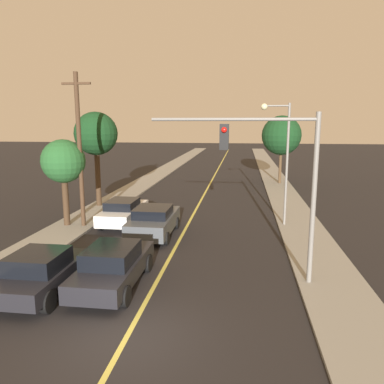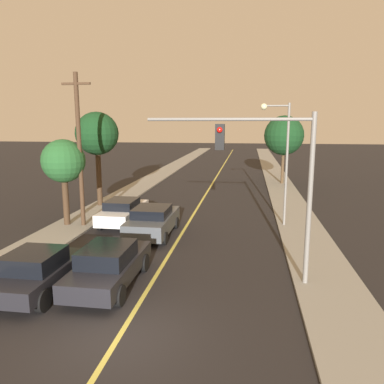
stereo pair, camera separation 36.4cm
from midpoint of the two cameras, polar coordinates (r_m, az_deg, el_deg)
name	(u,v)px [view 1 (the left image)]	position (r m, az deg, el deg)	size (l,w,h in m)	color
ground_plane	(127,337)	(11.25, -10.91, -20.94)	(200.00, 200.00, 0.00)	black
road_surface	(217,171)	(45.55, 3.56, 3.15)	(10.32, 80.00, 0.01)	black
sidewalk_left	(165,170)	(46.44, -4.36, 3.35)	(2.50, 80.00, 0.12)	gray
sidewalk_right	(270,172)	(45.54, 11.65, 3.02)	(2.50, 80.00, 0.12)	gray
car_near_lane_front	(113,265)	(13.97, -12.65, -10.87)	(1.97, 4.68, 1.55)	black
car_near_lane_second	(154,221)	(19.67, -6.34, -4.37)	(2.09, 4.65, 1.55)	#474C51
car_outer_lane_front	(41,272)	(14.18, -22.73, -11.18)	(2.01, 4.10, 1.53)	black
car_outer_lane_second	(123,211)	(22.07, -10.88, -2.91)	(1.93, 4.57, 1.48)	white
traffic_signal_mast	(274,167)	(13.38, 11.62, 3.80)	(5.84, 0.42, 6.08)	slate
streetlamp_right	(281,148)	(21.32, 12.90, 6.59)	(1.60, 0.36, 6.77)	slate
utility_pole_left	(80,148)	(21.44, -17.23, 6.38)	(1.60, 0.24, 8.35)	#422D1E
tree_left_near	(63,162)	(21.92, -19.47, 4.32)	(2.40, 2.40, 4.83)	#3D2B1C
tree_left_far	(96,134)	(26.55, -14.81, 8.48)	(2.93, 2.93, 6.45)	#3D2B1C
tree_right_near	(282,135)	(36.45, 13.20, 8.39)	(3.68, 3.68, 6.39)	#4C3823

